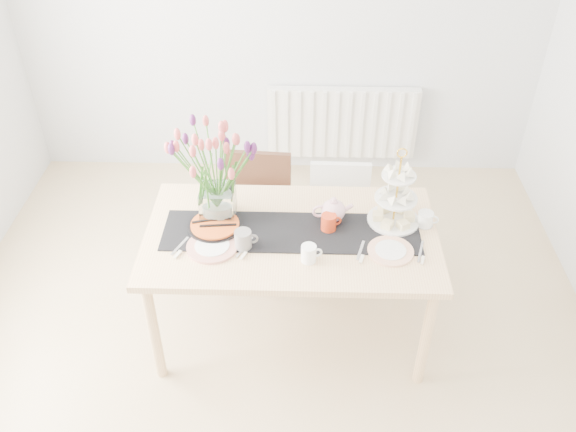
{
  "coord_description": "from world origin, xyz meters",
  "views": [
    {
      "loc": [
        0.19,
        -2.17,
        2.85
      ],
      "look_at": [
        0.12,
        0.36,
        0.9
      ],
      "focal_mm": 38.0,
      "sensor_mm": 36.0,
      "label": 1
    }
  ],
  "objects_px": {
    "tulip_vase": "(214,159)",
    "plate_right": "(390,251)",
    "mug_white": "(309,253)",
    "cake_stand": "(395,204)",
    "dining_table": "(291,243)",
    "mug_grey": "(243,240)",
    "cream_jug": "(425,219)",
    "tart_tin": "(215,226)",
    "chair_brown": "(257,209)",
    "chair_white": "(339,215)",
    "plate_left": "(212,247)",
    "mug_orange": "(329,223)",
    "radiator": "(342,123)",
    "teapot": "(333,210)"
  },
  "relations": [
    {
      "from": "plate_left",
      "to": "cake_stand",
      "type": "bearing_deg",
      "value": 14.24
    },
    {
      "from": "dining_table",
      "to": "plate_right",
      "type": "relative_size",
      "value": 6.57
    },
    {
      "from": "cream_jug",
      "to": "plate_right",
      "type": "height_order",
      "value": "cream_jug"
    },
    {
      "from": "tart_tin",
      "to": "radiator",
      "type": "bearing_deg",
      "value": 65.87
    },
    {
      "from": "mug_white",
      "to": "plate_right",
      "type": "height_order",
      "value": "mug_white"
    },
    {
      "from": "plate_left",
      "to": "plate_right",
      "type": "height_order",
      "value": "plate_left"
    },
    {
      "from": "radiator",
      "to": "plate_right",
      "type": "distance_m",
      "value": 1.96
    },
    {
      "from": "chair_white",
      "to": "mug_white",
      "type": "distance_m",
      "value": 0.88
    },
    {
      "from": "radiator",
      "to": "teapot",
      "type": "bearing_deg",
      "value": -94.77
    },
    {
      "from": "mug_white",
      "to": "mug_orange",
      "type": "height_order",
      "value": "mug_orange"
    },
    {
      "from": "chair_brown",
      "to": "cake_stand",
      "type": "relative_size",
      "value": 2.0
    },
    {
      "from": "cream_jug",
      "to": "mug_grey",
      "type": "height_order",
      "value": "mug_grey"
    },
    {
      "from": "chair_brown",
      "to": "tart_tin",
      "type": "bearing_deg",
      "value": -105.12
    },
    {
      "from": "plate_left",
      "to": "mug_orange",
      "type": "bearing_deg",
      "value": 15.12
    },
    {
      "from": "cake_stand",
      "to": "plate_right",
      "type": "height_order",
      "value": "cake_stand"
    },
    {
      "from": "tulip_vase",
      "to": "plate_right",
      "type": "distance_m",
      "value": 1.05
    },
    {
      "from": "chair_brown",
      "to": "mug_orange",
      "type": "distance_m",
      "value": 0.75
    },
    {
      "from": "teapot",
      "to": "tulip_vase",
      "type": "bearing_deg",
      "value": 171.02
    },
    {
      "from": "cream_jug",
      "to": "plate_right",
      "type": "xyz_separation_m",
      "value": [
        -0.21,
        -0.23,
        -0.04
      ]
    },
    {
      "from": "tulip_vase",
      "to": "mug_grey",
      "type": "bearing_deg",
      "value": -59.05
    },
    {
      "from": "chair_brown",
      "to": "mug_white",
      "type": "bearing_deg",
      "value": -62.93
    },
    {
      "from": "cream_jug",
      "to": "cake_stand",
      "type": "bearing_deg",
      "value": -176.64
    },
    {
      "from": "cake_stand",
      "to": "plate_left",
      "type": "distance_m",
      "value": 1.02
    },
    {
      "from": "mug_grey",
      "to": "plate_right",
      "type": "xyz_separation_m",
      "value": [
        0.77,
        -0.01,
        -0.05
      ]
    },
    {
      "from": "radiator",
      "to": "tulip_vase",
      "type": "height_order",
      "value": "tulip_vase"
    },
    {
      "from": "chair_brown",
      "to": "mug_grey",
      "type": "xyz_separation_m",
      "value": [
        -0.01,
        -0.68,
        0.31
      ]
    },
    {
      "from": "chair_white",
      "to": "plate_left",
      "type": "bearing_deg",
      "value": -134.29
    },
    {
      "from": "plate_right",
      "to": "mug_white",
      "type": "bearing_deg",
      "value": -169.57
    },
    {
      "from": "chair_white",
      "to": "mug_grey",
      "type": "bearing_deg",
      "value": -126.93
    },
    {
      "from": "dining_table",
      "to": "cake_stand",
      "type": "height_order",
      "value": "cake_stand"
    },
    {
      "from": "chair_brown",
      "to": "mug_white",
      "type": "height_order",
      "value": "chair_brown"
    },
    {
      "from": "cream_jug",
      "to": "plate_left",
      "type": "distance_m",
      "value": 1.17
    },
    {
      "from": "dining_table",
      "to": "mug_white",
      "type": "bearing_deg",
      "value": -67.18
    },
    {
      "from": "radiator",
      "to": "mug_orange",
      "type": "distance_m",
      "value": 1.79
    },
    {
      "from": "cake_stand",
      "to": "plate_left",
      "type": "relative_size",
      "value": 1.55
    },
    {
      "from": "cake_stand",
      "to": "plate_right",
      "type": "bearing_deg",
      "value": -98.98
    },
    {
      "from": "dining_table",
      "to": "plate_right",
      "type": "height_order",
      "value": "plate_right"
    },
    {
      "from": "dining_table",
      "to": "teapot",
      "type": "height_order",
      "value": "teapot"
    },
    {
      "from": "tart_tin",
      "to": "mug_orange",
      "type": "xyz_separation_m",
      "value": [
        0.62,
        0.01,
        0.03
      ]
    },
    {
      "from": "tart_tin",
      "to": "plate_right",
      "type": "relative_size",
      "value": 1.22
    },
    {
      "from": "mug_white",
      "to": "plate_left",
      "type": "distance_m",
      "value": 0.52
    },
    {
      "from": "chair_white",
      "to": "tart_tin",
      "type": "distance_m",
      "value": 0.95
    },
    {
      "from": "cream_jug",
      "to": "mug_white",
      "type": "relative_size",
      "value": 0.91
    },
    {
      "from": "cream_jug",
      "to": "plate_left",
      "type": "height_order",
      "value": "cream_jug"
    },
    {
      "from": "cake_stand",
      "to": "cream_jug",
      "type": "bearing_deg",
      "value": -8.52
    },
    {
      "from": "radiator",
      "to": "mug_white",
      "type": "bearing_deg",
      "value": -97.78
    },
    {
      "from": "plate_left",
      "to": "chair_white",
      "type": "bearing_deg",
      "value": 44.25
    },
    {
      "from": "mug_white",
      "to": "plate_right",
      "type": "bearing_deg",
      "value": 0.18
    },
    {
      "from": "tart_tin",
      "to": "plate_right",
      "type": "distance_m",
      "value": 0.96
    },
    {
      "from": "dining_table",
      "to": "chair_white",
      "type": "distance_m",
      "value": 0.67
    }
  ]
}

